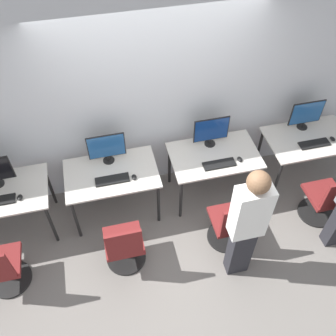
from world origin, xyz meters
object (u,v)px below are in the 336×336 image
at_px(office_chair_right, 230,225).
at_px(monitor_right, 211,131).
at_px(office_chair_far_right, 325,201).
at_px(person_right, 247,223).
at_px(keyboard_left, 112,180).
at_px(monitor_far_right, 306,114).
at_px(mouse_far_right, 333,139).
at_px(office_chair_far_left, 2,270).
at_px(monitor_left, 107,147).
at_px(mouse_far_left, 20,197).
at_px(office_chair_left, 125,247).
at_px(keyboard_far_right, 314,144).
at_px(mouse_right, 240,159).
at_px(keyboard_right, 219,164).
at_px(mouse_left, 134,177).

bearing_deg(office_chair_right, monitor_right, 88.22).
bearing_deg(office_chair_far_right, person_right, -161.88).
relative_size(keyboard_left, monitor_far_right, 0.89).
distance_m(monitor_right, mouse_far_right, 1.64).
height_order(office_chair_far_left, mouse_far_right, office_chair_far_left).
xyz_separation_m(monitor_left, monitor_far_right, (2.65, 0.01, 0.00)).
bearing_deg(mouse_far_left, office_chair_far_left, -115.01).
relative_size(office_chair_left, keyboard_far_right, 2.13).
bearing_deg(monitor_left, mouse_right, -13.27).
relative_size(mouse_far_left, person_right, 0.05).
bearing_deg(keyboard_far_right, mouse_far_left, -179.72).
distance_m(monitor_left, office_chair_left, 1.20).
relative_size(monitor_left, keyboard_far_right, 1.13).
distance_m(monitor_left, person_right, 1.89).
relative_size(monitor_right, mouse_far_right, 5.11).
bearing_deg(office_chair_far_right, monitor_left, 159.68).
distance_m(person_right, keyboard_far_right, 1.75).
height_order(monitor_left, keyboard_left, monitor_left).
distance_m(keyboard_right, person_right, 1.03).
relative_size(keyboard_left, keyboard_right, 1.00).
height_order(keyboard_left, keyboard_right, same).
xyz_separation_m(keyboard_far_right, mouse_far_right, (0.28, 0.02, 0.01)).
height_order(mouse_left, monitor_right, monitor_right).
relative_size(office_chair_far_left, keyboard_left, 2.13).
bearing_deg(mouse_far_left, mouse_far_right, 0.60).
relative_size(office_chair_far_left, monitor_left, 1.90).
relative_size(mouse_far_left, keyboard_far_right, 0.22).
xyz_separation_m(monitor_left, monitor_right, (1.32, -0.01, 0.00)).
xyz_separation_m(office_chair_far_left, monitor_left, (1.36, 0.99, 0.63)).
bearing_deg(mouse_far_right, monitor_left, 173.88).
xyz_separation_m(mouse_right, office_chair_right, (-0.31, -0.66, -0.41)).
xyz_separation_m(mouse_far_left, mouse_right, (2.67, -0.02, 0.00)).
height_order(keyboard_far_right, office_chair_far_right, office_chair_far_right).
height_order(keyboard_left, mouse_left, mouse_left).
height_order(mouse_far_left, person_right, person_right).
distance_m(monitor_right, keyboard_far_right, 1.38).
relative_size(person_right, monitor_far_right, 3.73).
relative_size(monitor_left, mouse_right, 5.11).
bearing_deg(keyboard_right, office_chair_right, -92.83).
bearing_deg(office_chair_left, monitor_right, 37.64).
relative_size(monitor_right, office_chair_far_right, 0.53).
distance_m(monitor_left, office_chair_far_right, 2.84).
height_order(keyboard_left, monitor_far_right, monitor_far_right).
bearing_deg(keyboard_left, office_chair_left, -89.83).
distance_m(office_chair_left, office_chair_far_right, 2.60).
height_order(mouse_right, office_chair_right, office_chair_right).
bearing_deg(mouse_left, keyboard_far_right, 0.56).
relative_size(monitor_right, keyboard_right, 1.13).
xyz_separation_m(person_right, monitor_far_right, (1.38, 1.41, 0.03)).
bearing_deg(monitor_right, monitor_left, 179.55).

